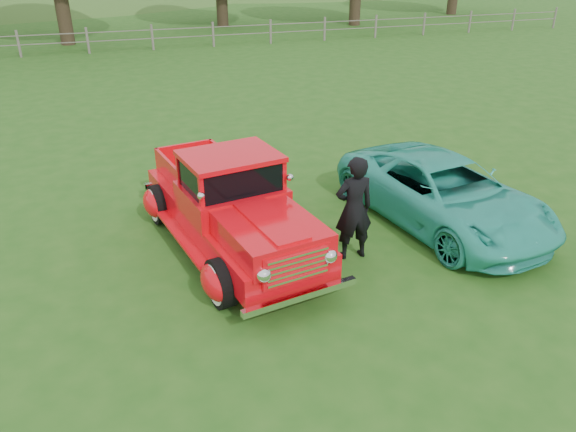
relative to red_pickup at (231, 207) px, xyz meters
name	(u,v)px	position (x,y,z in m)	size (l,w,h in m)	color
ground	(307,288)	(0.81, -1.61, -0.80)	(140.00, 140.00, 0.00)	#215316
distant_hills	(81,36)	(-3.27, 57.85, -5.34)	(116.00, 60.00, 18.00)	#325D22
fence_line	(152,37)	(0.81, 20.39, -0.19)	(48.00, 0.12, 1.20)	#6E665C
red_pickup	(231,207)	(0.00, 0.00, 0.00)	(2.86, 5.21, 1.78)	black
teal_sedan	(444,193)	(4.00, -0.31, -0.16)	(2.12, 4.59, 1.27)	#2CB09A
man	(354,208)	(1.87, -0.93, 0.11)	(0.66, 0.43, 1.82)	black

